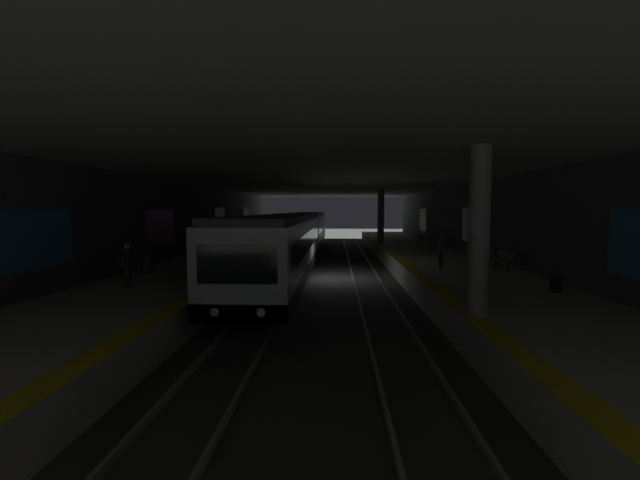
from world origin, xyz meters
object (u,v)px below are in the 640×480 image
Objects in this scene: bench_right_far at (211,242)px; person_waiting_near at (250,232)px; pillar_near at (479,231)px; bench_right_mid at (193,247)px; suitcase_rolling at (556,284)px; trash_bin at (148,265)px; bench_left_near at (504,259)px; bench_left_far at (422,235)px; metro_train at (299,235)px; bench_left_mid at (486,253)px; person_walking_mid at (127,263)px; pillar_far at (381,217)px; person_boarding at (253,234)px; bench_right_near at (132,262)px; person_standing_far at (441,250)px.

person_waiting_near is at bearing -8.99° from bench_right_far.
pillar_near reaches higher than bench_right_mid.
bench_right_far is 22.08m from suitcase_rolling.
bench_left_near is at bearing -82.95° from trash_bin.
bench_right_far is 1.93× the size of suitcase_rolling.
bench_left_far is at bearing -61.75° from bench_right_far.
bench_right_mid is (5.62, 17.07, 0.00)m from bench_left_near.
metro_train is 7.86m from bench_right_mid.
pillar_near is 11.70m from bench_left_mid.
bench_left_mid reaches higher than trash_bin.
bench_right_far is (-9.17, 17.07, 0.00)m from bench_left_far.
person_walking_mid is 15.34m from suitcase_rolling.
metro_train is 22.97× the size of person_walking_mid.
person_walking_mid is (-15.25, 4.95, -0.09)m from metro_train.
pillar_near is 1.00× the size of pillar_far.
person_walking_mid is at bearing -172.60° from bench_right_mid.
bench_left_near is at bearing -3.96° from suitcase_rolling.
person_walking_mid is at bearing -167.77° from trash_bin.
bench_right_mid is (-12.68, 17.07, 0.00)m from bench_left_far.
person_walking_mid is at bearing 107.69° from bench_left_near.
bench_right_far is 4.80m from person_boarding.
bench_right_far is (3.51, 0.00, 0.00)m from bench_right_mid.
bench_left_mid is 18.50m from person_boarding.
bench_right_far is (6.83, 17.07, 0.00)m from bench_left_mid.
metro_train is at bearing 126.91° from bench_left_far.
bench_right_near is 15.61m from person_boarding.
bench_right_mid is 19.96m from suitcase_rolling.
person_walking_mid is at bearing 177.31° from person_boarding.
suitcase_rolling is at bearing -146.30° from metro_train.
metro_train is 5.15m from person_boarding.
suitcase_rolling reaches higher than bench_right_mid.
bench_right_far is at bearing 5.58° from person_walking_mid.
person_standing_far is (5.60, -12.87, -0.03)m from person_walking_mid.
pillar_near is 2.98× the size of person_waiting_near.
metro_train reaches higher than person_waiting_near.
pillar_near is 21.89m from bench_right_far.
person_waiting_near is 21.88m from person_walking_mid.
suitcase_rolling is at bearing -100.93° from bench_right_near.
pillar_far is 13.60m from bench_left_mid.
bench_left_near is 1.00× the size of bench_left_far.
bench_right_far is 14.21m from person_walking_mid.
trash_bin is (-7.64, -0.73, -0.10)m from bench_right_mid.
pillar_far is at bearing 127.21° from bench_left_far.
bench_left_far is 2.00× the size of trash_bin.
person_standing_far reaches higher than bench_left_near.
suitcase_rolling is 1.03× the size of trash_bin.
bench_right_far is (9.14, 17.07, 0.00)m from bench_left_near.
person_walking_mid is 1.92× the size of trash_bin.
person_walking_mid reaches higher than bench_right_far.
person_standing_far is at bearing -141.32° from person_waiting_near.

